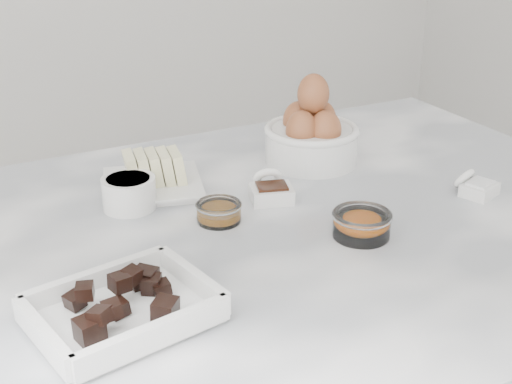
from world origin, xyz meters
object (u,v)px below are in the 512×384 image
(egg_bowl, at_px, (312,134))
(sugar_ramekin, at_px, (129,192))
(butter_plate, at_px, (151,177))
(vanilla_spoon, at_px, (271,189))
(zest_bowl, at_px, (362,223))
(honey_bowl, at_px, (219,212))
(salt_spoon, at_px, (476,186))
(chocolate_dish, at_px, (123,305))

(egg_bowl, bearing_deg, sugar_ramekin, -174.62)
(butter_plate, height_order, sugar_ramekin, butter_plate)
(egg_bowl, distance_m, vanilla_spoon, 0.17)
(butter_plate, height_order, zest_bowl, butter_plate)
(sugar_ramekin, height_order, zest_bowl, sugar_ramekin)
(butter_plate, relative_size, sugar_ramekin, 2.32)
(sugar_ramekin, xyz_separation_m, honey_bowl, (0.10, -0.10, -0.01))
(egg_bowl, xyz_separation_m, honey_bowl, (-0.23, -0.13, -0.03))
(sugar_ramekin, bearing_deg, zest_bowl, -42.93)
(honey_bowl, distance_m, zest_bowl, 0.20)
(sugar_ramekin, relative_size, zest_bowl, 0.96)
(honey_bowl, height_order, zest_bowl, zest_bowl)
(sugar_ramekin, xyz_separation_m, vanilla_spoon, (0.20, -0.07, -0.01))
(egg_bowl, bearing_deg, salt_spoon, -56.38)
(butter_plate, distance_m, honey_bowl, 0.15)
(chocolate_dish, xyz_separation_m, egg_bowl, (0.43, 0.31, 0.03))
(zest_bowl, relative_size, salt_spoon, 1.09)
(butter_plate, xyz_separation_m, salt_spoon, (0.43, -0.24, -0.01))
(vanilla_spoon, distance_m, salt_spoon, 0.31)
(sugar_ramekin, height_order, honey_bowl, sugar_ramekin)
(chocolate_dish, bearing_deg, vanilla_spoon, 35.22)
(sugar_ramekin, bearing_deg, vanilla_spoon, -19.01)
(butter_plate, distance_m, egg_bowl, 0.28)
(sugar_ramekin, xyz_separation_m, zest_bowl, (0.25, -0.23, -0.01))
(sugar_ramekin, relative_size, egg_bowl, 0.49)
(chocolate_dish, relative_size, butter_plate, 1.18)
(egg_bowl, xyz_separation_m, vanilla_spoon, (-0.13, -0.10, -0.03))
(sugar_ramekin, distance_m, zest_bowl, 0.34)
(chocolate_dish, relative_size, zest_bowl, 2.62)
(egg_bowl, relative_size, salt_spoon, 2.13)
(sugar_ramekin, relative_size, salt_spoon, 1.05)
(sugar_ramekin, distance_m, egg_bowl, 0.33)
(vanilla_spoon, bearing_deg, egg_bowl, 36.95)
(vanilla_spoon, bearing_deg, butter_plate, 142.37)
(egg_bowl, xyz_separation_m, zest_bowl, (-0.08, -0.26, -0.03))
(sugar_ramekin, bearing_deg, butter_plate, 42.78)
(zest_bowl, xyz_separation_m, salt_spoon, (0.23, 0.03, -0.01))
(sugar_ramekin, xyz_separation_m, salt_spoon, (0.48, -0.20, -0.01))
(butter_plate, height_order, vanilla_spoon, butter_plate)
(butter_plate, bearing_deg, zest_bowl, -54.36)
(zest_bowl, bearing_deg, chocolate_dish, -172.30)
(butter_plate, xyz_separation_m, zest_bowl, (0.20, -0.28, -0.00))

